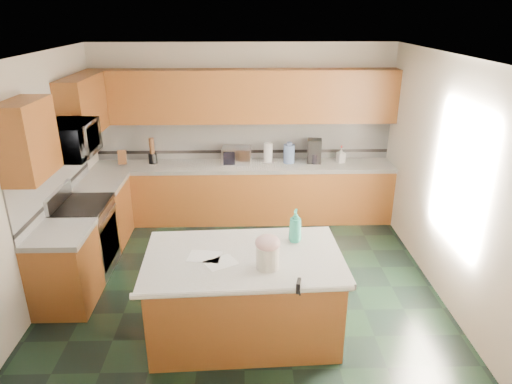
{
  "coord_description": "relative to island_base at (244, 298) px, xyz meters",
  "views": [
    {
      "loc": [
        0.02,
        -4.68,
        3.15
      ],
      "look_at": [
        0.15,
        0.35,
        1.12
      ],
      "focal_mm": 32.0,
      "sensor_mm": 36.0,
      "label": 1
    }
  ],
  "objects": [
    {
      "name": "floor",
      "position": [
        -0.0,
        0.8,
        -0.43
      ],
      "size": [
        4.6,
        4.6,
        0.0
      ],
      "primitive_type": "plane",
      "color": "black",
      "rests_on": "ground"
    },
    {
      "name": "ceiling",
      "position": [
        -0.0,
        0.8,
        2.27
      ],
      "size": [
        4.6,
        4.6,
        0.0
      ],
      "primitive_type": "plane",
      "color": "white",
      "rests_on": "ground"
    },
    {
      "name": "wall_back",
      "position": [
        -0.0,
        3.12,
        0.92
      ],
      "size": [
        4.6,
        0.04,
        2.7
      ],
      "primitive_type": "cube",
      "color": "silver",
      "rests_on": "ground"
    },
    {
      "name": "wall_front",
      "position": [
        -0.0,
        -1.52,
        0.92
      ],
      "size": [
        4.6,
        0.04,
        2.7
      ],
      "primitive_type": "cube",
      "color": "silver",
      "rests_on": "ground"
    },
    {
      "name": "wall_left",
      "position": [
        -2.32,
        0.8,
        0.92
      ],
      "size": [
        0.04,
        4.6,
        2.7
      ],
      "primitive_type": "cube",
      "color": "silver",
      "rests_on": "ground"
    },
    {
      "name": "wall_right",
      "position": [
        2.32,
        0.8,
        0.92
      ],
      "size": [
        0.04,
        4.6,
        2.7
      ],
      "primitive_type": "cube",
      "color": "silver",
      "rests_on": "ground"
    },
    {
      "name": "back_base_cab",
      "position": [
        -0.0,
        2.8,
        0.0
      ],
      "size": [
        4.6,
        0.6,
        0.86
      ],
      "primitive_type": "cube",
      "color": "#592E12",
      "rests_on": "ground"
    },
    {
      "name": "back_countertop",
      "position": [
        -0.0,
        2.8,
        0.46
      ],
      "size": [
        4.6,
        0.64,
        0.06
      ],
      "primitive_type": "cube",
      "color": "white",
      "rests_on": "back_base_cab"
    },
    {
      "name": "back_upper_cab",
      "position": [
        -0.0,
        2.94,
        1.51
      ],
      "size": [
        4.6,
        0.33,
        0.78
      ],
      "primitive_type": "cube",
      "color": "#592E12",
      "rests_on": "wall_back"
    },
    {
      "name": "back_backsplash",
      "position": [
        -0.0,
        3.09,
        0.81
      ],
      "size": [
        4.6,
        0.02,
        0.63
      ],
      "primitive_type": "cube",
      "color": "silver",
      "rests_on": "back_countertop"
    },
    {
      "name": "back_accent_band",
      "position": [
        -0.0,
        3.09,
        0.61
      ],
      "size": [
        4.6,
        0.01,
        0.05
      ],
      "primitive_type": "cube",
      "color": "black",
      "rests_on": "back_countertop"
    },
    {
      "name": "left_base_cab_rear",
      "position": [
        -2.0,
        2.09,
        0.0
      ],
      "size": [
        0.6,
        0.82,
        0.86
      ],
      "primitive_type": "cube",
      "color": "#592E12",
      "rests_on": "ground"
    },
    {
      "name": "left_counter_rear",
      "position": [
        -2.0,
        2.09,
        0.46
      ],
      "size": [
        0.64,
        0.82,
        0.06
      ],
      "primitive_type": "cube",
      "color": "white",
      "rests_on": "left_base_cab_rear"
    },
    {
      "name": "left_base_cab_front",
      "position": [
        -2.0,
        0.56,
        0.0
      ],
      "size": [
        0.6,
        0.72,
        0.86
      ],
      "primitive_type": "cube",
      "color": "#592E12",
      "rests_on": "ground"
    },
    {
      "name": "left_counter_front",
      "position": [
        -2.0,
        0.56,
        0.46
      ],
      "size": [
        0.64,
        0.72,
        0.06
      ],
      "primitive_type": "cube",
      "color": "white",
      "rests_on": "left_base_cab_front"
    },
    {
      "name": "left_backsplash",
      "position": [
        -2.29,
        1.35,
        0.81
      ],
      "size": [
        0.02,
        2.3,
        0.63
      ],
      "primitive_type": "cube",
      "color": "silver",
      "rests_on": "wall_left"
    },
    {
      "name": "left_accent_band",
      "position": [
        -2.28,
        1.35,
        0.61
      ],
      "size": [
        0.01,
        2.3,
        0.05
      ],
      "primitive_type": "cube",
      "color": "black",
      "rests_on": "wall_left"
    },
    {
      "name": "left_upper_cab_rear",
      "position": [
        -2.14,
        2.23,
        1.51
      ],
      "size": [
        0.33,
        1.09,
        0.78
      ],
      "primitive_type": "cube",
      "color": "#592E12",
      "rests_on": "wall_left"
    },
    {
      "name": "left_upper_cab_front",
      "position": [
        -2.14,
        0.56,
        1.51
      ],
      "size": [
        0.33,
        0.72,
        0.78
      ],
      "primitive_type": "cube",
      "color": "#592E12",
      "rests_on": "wall_left"
    },
    {
      "name": "range_body",
      "position": [
        -2.0,
        1.3,
        0.01
      ],
      "size": [
        0.6,
        0.76,
        0.88
      ],
      "primitive_type": "cube",
      "color": "#B7B7BC",
      "rests_on": "ground"
    },
    {
      "name": "range_oven_door",
      "position": [
        -1.71,
        1.3,
        -0.03
      ],
      "size": [
        0.02,
        0.68,
        0.55
      ],
      "primitive_type": "cube",
      "color": "black",
      "rests_on": "range_body"
    },
    {
      "name": "range_cooktop",
      "position": [
        -2.0,
        1.3,
        0.47
      ],
      "size": [
        0.62,
        0.78,
        0.04
      ],
      "primitive_type": "cube",
      "color": "black",
      "rests_on": "range_body"
    },
    {
      "name": "range_handle",
      "position": [
        -1.68,
        1.3,
        0.35
      ],
      "size": [
        0.02,
        0.66,
        0.02
      ],
      "primitive_type": "cylinder",
      "rotation": [
        1.57,
        0.0,
        0.0
      ],
      "color": "#B7B7BC",
      "rests_on": "range_body"
    },
    {
      "name": "range_backguard",
      "position": [
        -2.26,
        1.3,
        0.59
      ],
      "size": [
        0.06,
        0.76,
        0.18
      ],
      "primitive_type": "cube",
      "color": "#B7B7BC",
      "rests_on": "range_body"
    },
    {
      "name": "microwave",
      "position": [
        -2.0,
        1.3,
        1.3
      ],
      "size": [
        0.5,
        0.73,
        0.41
      ],
      "primitive_type": "imported",
      "rotation": [
        0.0,
        0.0,
        1.57
      ],
      "color": "#B7B7BC",
      "rests_on": "wall_left"
    },
    {
      "name": "island_base",
      "position": [
        0.0,
        0.0,
        0.0
      ],
      "size": [
        1.87,
        1.12,
        0.86
      ],
      "primitive_type": "cube",
      "rotation": [
        0.0,
        0.0,
        0.04
      ],
      "color": "#592E12",
      "rests_on": "ground"
    },
    {
      "name": "island_top",
      "position": [
        0.0,
        0.0,
        0.46
      ],
      "size": [
        1.97,
        1.22,
        0.06
      ],
      "primitive_type": "cube",
      "rotation": [
        0.0,
        0.0,
        0.04
      ],
      "color": "white",
      "rests_on": "island_base"
    },
    {
      "name": "island_bullnose",
      "position": [
        0.0,
        -0.57,
        0.46
      ],
      "size": [
        1.92,
        0.14,
        0.06
      ],
      "primitive_type": "cylinder",
      "rotation": [
        0.0,
        1.57,
        0.04
      ],
      "color": "white",
      "rests_on": "island_base"
    },
    {
      "name": "treat_jar",
      "position": [
        0.22,
        -0.23,
        0.6
      ],
      "size": [
        0.23,
        0.23,
        0.22
      ],
      "primitive_type": "cylinder",
      "rotation": [
        0.0,
        0.0,
        0.11
      ],
      "color": "silver",
      "rests_on": "island_top"
    },
    {
      "name": "treat_jar_lid",
      "position": [
        0.22,
        -0.23,
        0.75
      ],
      "size": [
        0.23,
        0.23,
        0.14
      ],
      "primitive_type": "ellipsoid",
      "color": "beige",
      "rests_on": "treat_jar"
    },
    {
      "name": "treat_jar_knob",
      "position": [
        0.22,
        -0.23,
        0.8
      ],
      "size": [
        0.08,
        0.03,
        0.03
      ],
      "primitive_type": "cylinder",
      "rotation": [
        0.0,
        1.57,
        0.0
      ],
      "color": "tan",
      "rests_on": "treat_jar_lid"
    },
    {
      "name": "treat_jar_knob_end_l",
      "position": [
        0.18,
        -0.23,
        0.8
      ],
      "size": [
        0.04,
        0.04,
        0.04
      ],
      "primitive_type": "sphere",
      "color": "tan",
      "rests_on": "treat_jar_lid"
    },
    {
      "name": "treat_jar_knob_end_r",
      "position": [
        0.26,
        -0.23,
        0.8
      ],
      "size": [
        0.04,
        0.04,
        0.04
      ],
      "primitive_type": "sphere",
      "color": "tan",
      "rests_on": "treat_jar_lid"
    },
    {
      "name": "soap_bottle_island",
      "position": [
        0.53,
        0.29,
        0.67
      ],
      "size": [
        0.17,
        0.17,
        0.35
      ],
      "primitive_type": "imported",
      "rotation": [
        0.0,
        0.0,
        -0.32
      ],
      "color": "teal",
      "rests_on": "island_top"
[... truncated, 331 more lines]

